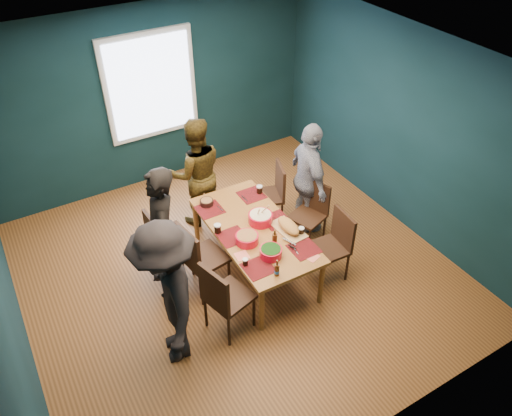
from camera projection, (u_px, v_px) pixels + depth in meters
The scene contains 26 objects.
room at pixel (222, 171), 5.70m from camera, with size 5.01×5.01×2.71m.
dining_table at pixel (255, 232), 5.98m from camera, with size 0.95×1.85×0.70m.
chair_left_far at pixel (163, 241), 5.98m from camera, with size 0.45×0.45×0.95m.
chair_left_mid at pixel (197, 255), 5.73m from camera, with size 0.53×0.53×1.02m.
chair_left_near at pixel (222, 295), 5.27m from camera, with size 0.54×0.54×0.98m.
chair_right_far at pixel (273, 190), 6.82m from camera, with size 0.52×0.52×0.92m.
chair_right_mid at pixel (312, 208), 6.53m from camera, with size 0.51×0.51×0.89m.
chair_right_near at pixel (335, 241), 6.00m from camera, with size 0.44×0.44×0.92m.
person_far_left at pixel (163, 234), 5.62m from camera, with size 0.62×0.41×1.70m, color black.
person_back at pixel (196, 173), 6.69m from camera, with size 0.77×0.60×1.59m, color black.
person_right at pixel (309, 179), 6.56m from camera, with size 0.94×0.39×1.61m, color silver.
person_near_left at pixel (168, 295), 4.88m from camera, with size 1.12×0.64×1.74m, color black.
bowl_salad at pixel (247, 238), 5.71m from camera, with size 0.27×0.27×0.11m.
bowl_dumpling at pixel (260, 218), 6.00m from camera, with size 0.30×0.30×0.27m.
bowl_herbs at pixel (271, 252), 5.53m from camera, with size 0.25×0.25×0.11m.
cutting_board at pixel (288, 227), 5.87m from camera, with size 0.30×0.59×0.13m.
small_bowl at pixel (207, 202), 6.29m from camera, with size 0.17×0.17×0.07m.
beer_bottle_a at pixel (277, 270), 5.29m from camera, with size 0.06×0.06×0.21m.
beer_bottle_b at pixel (275, 239), 5.65m from camera, with size 0.06×0.06×0.23m.
cola_glass_a at pixel (245, 262), 5.43m from camera, with size 0.06×0.06×0.09m.
cola_glass_b at pixel (301, 231), 5.83m from camera, with size 0.07×0.07×0.10m.
cola_glass_c at pixel (259, 189), 6.47m from camera, with size 0.08×0.08×0.11m.
cola_glass_d at pixel (218, 228), 5.84m from camera, with size 0.08×0.08×0.12m.
napkin_a at pixel (277, 216), 6.12m from camera, with size 0.14×0.14×0.00m, color #FA7969.
napkin_b at pixel (242, 256), 5.57m from camera, with size 0.15×0.15×0.00m, color #FA7969.
napkin_c at pixel (312, 257), 5.56m from camera, with size 0.15×0.15×0.00m, color #FA7969.
Camera 1 is at (-2.07, -4.03, 4.55)m, focal length 35.00 mm.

